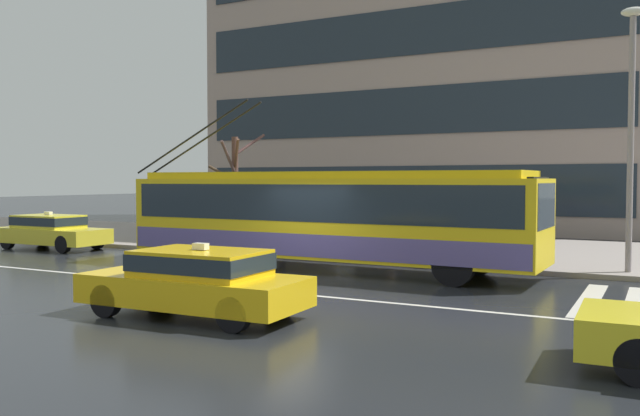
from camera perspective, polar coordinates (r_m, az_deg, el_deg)
name	(u,v)px	position (r m, az deg, el deg)	size (l,w,h in m)	color
ground_plane	(280,283)	(16.53, -3.44, -6.51)	(160.00, 160.00, 0.00)	#212429
sidewalk_slab	(409,247)	(24.89, 7.73, -3.34)	(80.00, 10.00, 0.14)	gray
crosswalk_stripe_edge_near	(590,299)	(15.40, 22.32, -7.34)	(0.44, 4.40, 0.01)	beige
crosswalk_stripe_inner_a	(636,303)	(15.34, 25.69, -7.43)	(0.44, 4.40, 0.01)	beige
lane_centre_line	(254,290)	(15.53, -5.75, -7.09)	(72.00, 0.14, 0.01)	silver
trolleybus	(326,216)	(18.77, 0.50, -0.66)	(12.99, 2.82, 4.99)	yellow
taxi_oncoming_near	(196,279)	(12.64, -10.67, -6.11)	(4.37, 1.89, 1.39)	yellow
taxi_queued_behind_bus	(51,230)	(26.44, -22.30, -1.79)	(4.46, 1.76, 1.39)	yellow
bus_shelter	(300,194)	(23.27, -1.72, 1.22)	(4.02, 1.53, 2.64)	gray
pedestrian_at_shelter	(391,222)	(22.83, 6.14, -1.19)	(0.41, 0.41, 1.66)	brown
pedestrian_approaching_curb	(283,205)	(23.23, -3.19, 0.29)	(0.97, 0.97, 2.00)	#21274A
pedestrian_walking_past	(476,207)	(20.15, 13.33, 0.05)	(1.34, 1.34, 2.05)	navy
pedestrian_waiting_by_pole	(298,220)	(24.51, -1.96, -1.02)	(0.47, 0.47, 1.61)	brown
street_lamp	(631,117)	(19.17, 25.35, 7.13)	(0.60, 0.32, 6.92)	gray
street_tree_bare	(235,184)	(24.63, -7.37, 2.12)	(1.58, 2.47, 4.20)	brown
office_tower_corner_left	(440,23)	(40.66, 10.38, 15.48)	(23.33, 14.70, 23.50)	gray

